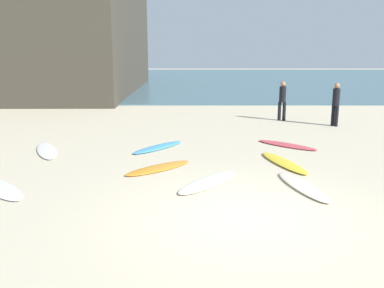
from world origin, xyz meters
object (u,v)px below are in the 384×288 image
object	(u,v)px
surfboard_5	(304,186)
beachgoer_near	(283,99)
surfboard_0	(47,150)
surfboard_1	(209,182)
surfboard_3	(159,168)
surfboard_7	(288,145)
surfboard_4	(284,163)
beachgoer_mid	(337,102)
surfboard_2	(159,147)

from	to	relation	value
surfboard_5	beachgoer_near	world-z (taller)	beachgoer_near
surfboard_0	surfboard_1	xyz separation A→B (m)	(4.77, -3.07, 0.00)
surfboard_3	surfboard_7	bearing A→B (deg)	80.90
surfboard_0	beachgoer_near	bearing A→B (deg)	-169.68
surfboard_4	beachgoer_mid	distance (m)	6.63
surfboard_0	beachgoer_mid	bearing A→B (deg)	179.25
surfboard_0	beachgoer_near	distance (m)	10.03
surfboard_2	surfboard_1	bearing A→B (deg)	-30.37
surfboard_1	beachgoer_mid	bearing A→B (deg)	-89.50
surfboard_2	surfboard_3	bearing A→B (deg)	-47.93
surfboard_1	surfboard_3	size ratio (longest dim) A/B	1.04
surfboard_3	surfboard_4	bearing A→B (deg)	55.14
surfboard_2	surfboard_7	world-z (taller)	surfboard_2
surfboard_4	surfboard_7	world-z (taller)	surfboard_4
surfboard_0	surfboard_3	world-z (taller)	surfboard_0
surfboard_4	beachgoer_near	xyz separation A→B (m)	(1.41, 7.00, 0.90)
surfboard_1	surfboard_3	distance (m)	1.72
surfboard_2	surfboard_7	size ratio (longest dim) A/B	1.03
surfboard_1	surfboard_4	bearing A→B (deg)	-104.90
surfboard_1	surfboard_7	distance (m)	4.65
surfboard_2	surfboard_7	distance (m)	4.09
surfboard_1	surfboard_5	world-z (taller)	surfboard_1
surfboard_5	beachgoer_mid	world-z (taller)	beachgoer_mid
surfboard_2	beachgoer_mid	distance (m)	7.86
surfboard_7	beachgoer_mid	size ratio (longest dim) A/B	1.22
surfboard_5	beachgoer_near	xyz separation A→B (m)	(1.40, 8.96, 0.90)
surfboard_3	surfboard_5	distance (m)	3.65
surfboard_3	beachgoer_mid	distance (m)	9.08
surfboard_0	beachgoer_mid	world-z (taller)	beachgoer_mid
surfboard_4	surfboard_0	bearing A→B (deg)	-28.00
surfboard_5	beachgoer_mid	bearing A→B (deg)	-126.39
surfboard_2	surfboard_5	size ratio (longest dim) A/B	0.99
surfboard_0	surfboard_7	world-z (taller)	surfboard_0
surfboard_5	surfboard_7	world-z (taller)	surfboard_5
beachgoer_near	beachgoer_mid	bearing A→B (deg)	159.22
surfboard_7	surfboard_4	bearing A→B (deg)	-151.53
surfboard_4	surfboard_7	size ratio (longest dim) A/B	1.11
surfboard_1	surfboard_2	size ratio (longest dim) A/B	0.98
surfboard_5	beachgoer_mid	distance (m)	8.38
surfboard_1	surfboard_4	size ratio (longest dim) A/B	0.91
beachgoer_near	surfboard_5	bearing A→B (deg)	95.32
surfboard_4	surfboard_7	distance (m)	2.22
surfboard_4	beachgoer_near	distance (m)	7.19
surfboard_7	beachgoer_near	distance (m)	5.01
surfboard_7	surfboard_5	bearing A→B (deg)	-144.49
surfboard_3	surfboard_7	world-z (taller)	surfboard_7
surfboard_2	surfboard_4	size ratio (longest dim) A/B	0.93
surfboard_0	beachgoer_mid	distance (m)	11.04
surfboard_1	beachgoer_near	world-z (taller)	beachgoer_near
surfboard_2	surfboard_5	xyz separation A→B (m)	(3.52, -3.79, -0.00)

